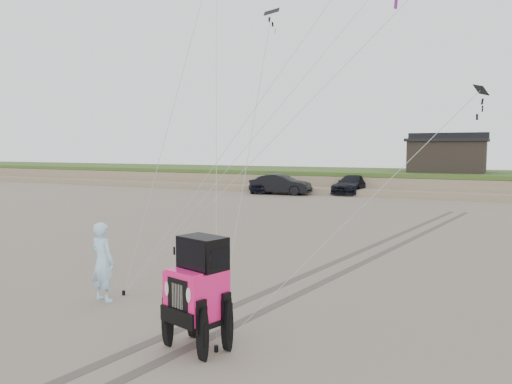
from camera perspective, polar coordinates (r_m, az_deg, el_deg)
ground at (r=11.22m, az=-9.79°, el=-14.46°), size 160.00×160.00×0.00m
dune_ridge at (r=46.54m, az=18.55°, el=1.14°), size 160.00×14.25×1.73m
cabin at (r=45.72m, az=21.04°, el=4.04°), size 6.40×5.40×3.35m
truck_a at (r=42.42m, az=0.89°, el=0.94°), size 2.87×4.67×1.48m
truck_b at (r=40.72m, az=2.83°, el=0.88°), size 5.09×2.13×1.64m
truck_c at (r=41.88m, az=11.00°, el=0.84°), size 2.65×5.50×1.55m
jeep at (r=9.51m, az=-6.78°, el=-12.68°), size 3.11×4.87×1.68m
man at (r=12.81m, az=-17.14°, el=-7.63°), size 0.76×0.55×1.95m
stake_main at (r=13.37m, az=-14.89°, el=-11.07°), size 0.08×0.08×0.12m
stake_aux at (r=9.61m, az=-4.56°, el=-17.41°), size 0.08×0.08×0.12m
tire_tracks at (r=17.46m, az=11.65°, el=-7.41°), size 5.22×29.74×0.01m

